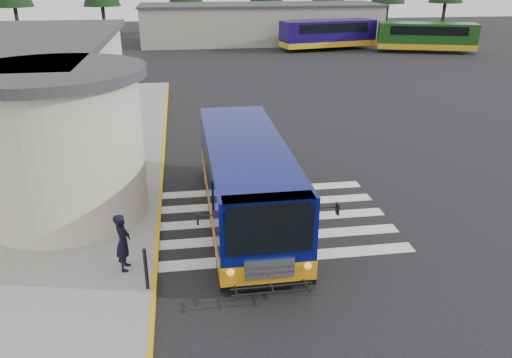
{
  "coord_description": "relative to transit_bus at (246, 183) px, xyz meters",
  "views": [
    {
      "loc": [
        -3.03,
        -15.33,
        7.67
      ],
      "look_at": [
        -0.82,
        -0.5,
        1.36
      ],
      "focal_mm": 35.0,
      "sensor_mm": 36.0,
      "label": 1
    }
  ],
  "objects": [
    {
      "name": "bollard",
      "position": [
        -3.03,
        -3.75,
        -0.55
      ],
      "size": [
        0.09,
        0.09,
        1.15
      ],
      "primitive_type": "cylinder",
      "color": "black",
      "rests_on": "sidewalk"
    },
    {
      "name": "far_bus_a",
      "position": [
        13.17,
        36.41,
        0.36
      ],
      "size": [
        10.11,
        4.51,
        2.52
      ],
      "rotation": [
        0.0,
        0.0,
        1.76
      ],
      "color": "#140650",
      "rests_on": "ground"
    },
    {
      "name": "crosswalk",
      "position": [
        0.67,
        -0.18,
        -1.27
      ],
      "size": [
        8.0,
        5.35,
        0.01
      ],
      "color": "silver",
      "rests_on": "ground"
    },
    {
      "name": "ground",
      "position": [
        1.17,
        0.62,
        -1.28
      ],
      "size": [
        140.0,
        140.0,
        0.0
      ],
      "primitive_type": "plane",
      "color": "black",
      "rests_on": "ground"
    },
    {
      "name": "pedestrian_b",
      "position": [
        -6.09,
        0.36,
        -0.34
      ],
      "size": [
        0.9,
        0.97,
        1.58
      ],
      "primitive_type": "imported",
      "rotation": [
        0.0,
        0.0,
        -1.04
      ],
      "color": "black",
      "rests_on": "sidewalk"
    },
    {
      "name": "sidewalk",
      "position": [
        -7.83,
        4.62,
        -1.2
      ],
      "size": [
        10.0,
        34.0,
        0.15
      ],
      "primitive_type": "cube",
      "color": "gray",
      "rests_on": "ground"
    },
    {
      "name": "transit_bus",
      "position": [
        0.0,
        0.0,
        0.0
      ],
      "size": [
        3.45,
        9.49,
        2.67
      ],
      "rotation": [
        0.0,
        0.0,
        0.0
      ],
      "color": "#070E5B",
      "rests_on": "ground"
    },
    {
      "name": "curb_strip",
      "position": [
        -2.88,
        4.62,
        -1.2
      ],
      "size": [
        0.12,
        34.0,
        0.16
      ],
      "primitive_type": "cube",
      "color": "gold",
      "rests_on": "ground"
    },
    {
      "name": "far_bus_b",
      "position": [
        22.4,
        33.36,
        0.3
      ],
      "size": [
        9.79,
        5.4,
        2.43
      ],
      "rotation": [
        0.0,
        0.0,
        1.26
      ],
      "color": "#164311",
      "rests_on": "ground"
    },
    {
      "name": "depot_building",
      "position": [
        7.17,
        42.62,
        0.83
      ],
      "size": [
        26.4,
        8.4,
        4.2
      ],
      "color": "gray",
      "rests_on": "ground"
    },
    {
      "name": "pedestrian_a",
      "position": [
        -3.67,
        -2.73,
        -0.31
      ],
      "size": [
        0.42,
        0.62,
        1.63
      ],
      "primitive_type": "imported",
      "rotation": [
        0.0,
        0.0,
        1.51
      ],
      "color": "black",
      "rests_on": "sidewalk"
    }
  ]
}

